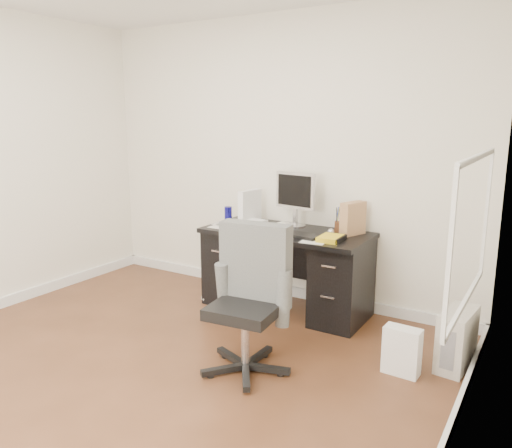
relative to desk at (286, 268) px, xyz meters
The scene contains 18 objects.
ground 1.73m from the desk, 100.29° to the right, with size 4.00×4.00×0.00m, color #4B2B18.
room_shell 2.07m from the desk, 99.37° to the right, with size 4.02×4.02×2.71m.
desk is the anchor object (origin of this frame).
loose_papers 0.41m from the desk, 165.47° to the right, with size 1.10×0.60×0.00m, color silver, non-canonical shape.
lcd_monitor 0.64m from the desk, 91.61° to the left, with size 0.41×0.24×0.52m, color #B9B8BD, non-canonical shape.
keyboard 0.42m from the desk, 44.10° to the right, with size 0.48×0.17×0.03m, color black.
computer_mouse 0.57m from the desk, ahead, with size 0.06×0.06×0.06m, color #B9B8BD.
travel_mug 0.77m from the desk, behind, with size 0.07×0.07×0.16m, color navy.
white_binder 0.69m from the desk, 167.56° to the left, with size 0.13×0.28×0.32m, color white.
magazine_file 0.77m from the desk, 15.81° to the left, with size 0.12×0.25×0.29m, color #A47B4F.
pen_cup 0.66m from the desk, 24.86° to the left, with size 0.09×0.09×0.22m, color #562D18, non-canonical shape.
yellow_book 0.64m from the desk, 16.54° to the right, with size 0.18×0.23×0.04m, color yellow.
paper_remote 0.45m from the desk, 79.19° to the right, with size 0.25×0.20×0.02m, color silver, non-canonical shape.
office_chair 1.22m from the desk, 75.33° to the right, with size 0.59×0.59×1.04m, color #494B49, non-canonical shape.
pc_tower 1.60m from the desk, 12.31° to the right, with size 0.19×0.42×0.42m, color #ABA79A.
shopping_bag 1.43m from the desk, 27.20° to the right, with size 0.25×0.18×0.34m, color white.
wicker_basket 0.79m from the desk, behind, with size 0.34×0.34×0.34m, color #543B19.
desk_printer 0.66m from the desk, 15.23° to the left, with size 0.35×0.29×0.21m, color slate.
Camera 1 is at (2.35, -2.24, 1.75)m, focal length 35.00 mm.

